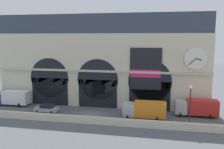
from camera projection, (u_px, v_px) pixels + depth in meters
name	position (u px, v px, depth m)	size (l,w,h in m)	color
ground_plane	(91.00, 115.00, 45.85)	(200.00, 200.00, 0.00)	#54565B
quay_parapet_wall	(83.00, 120.00, 41.18)	(90.00, 0.70, 1.22)	beige
station_building	(101.00, 61.00, 51.84)	(44.11, 5.67, 19.00)	beige
box_truck_west	(12.00, 97.00, 51.89)	(7.50, 2.91, 3.12)	#28479E
car_midwest	(47.00, 108.00, 47.02)	(4.40, 2.22, 1.55)	#ADB2B7
box_truck_mideast	(145.00, 109.00, 43.24)	(7.50, 2.91, 3.12)	#ADB2B7
box_truck_east	(197.00, 107.00, 44.64)	(7.50, 2.91, 3.12)	#ADB2B7
street_lamp_quayside	(190.00, 102.00, 38.05)	(0.44, 0.44, 6.90)	black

